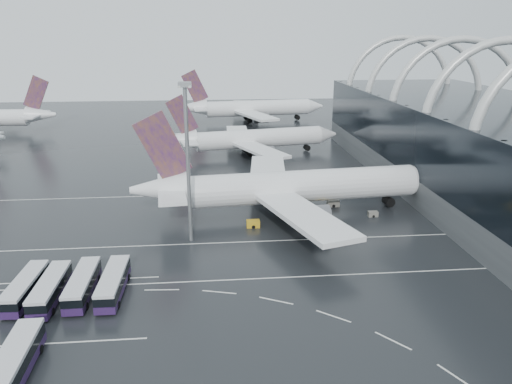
{
  "coord_description": "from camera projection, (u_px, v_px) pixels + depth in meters",
  "views": [
    {
      "loc": [
        -1.8,
        -69.18,
        35.29
      ],
      "look_at": [
        6.64,
        18.94,
        7.0
      ],
      "focal_mm": 35.0,
      "sensor_mm": 36.0,
      "label": 1
    }
  ],
  "objects": [
    {
      "name": "lane_marking_mid",
      "position": [
        222.0,
        243.0,
        87.88
      ],
      "size": [
        120.0,
        0.25,
        0.01
      ],
      "primitive_type": "cube",
      "color": "white",
      "rests_on": "ground"
    },
    {
      "name": "ground",
      "position": [
        225.0,
        274.0,
        76.51
      ],
      "size": [
        420.0,
        420.0,
        0.0
      ],
      "primitive_type": "plane",
      "color": "black",
      "rests_on": "ground"
    },
    {
      "name": "airliner_gate_c",
      "position": [
        250.0,
        109.0,
        205.75
      ],
      "size": [
        60.8,
        55.67,
        21.65
      ],
      "rotation": [
        0.0,
        0.0,
        0.12
      ],
      "color": "white",
      "rests_on": "ground"
    },
    {
      "name": "bus_row_far_b",
      "position": [
        14.0,
        364.0,
        52.97
      ],
      "size": [
        3.34,
        13.15,
        3.22
      ],
      "rotation": [
        0.0,
        0.0,
        1.59
      ],
      "color": "#211440",
      "rests_on": "ground"
    },
    {
      "name": "gse_cart_belly_b",
      "position": [
        333.0,
        203.0,
        106.24
      ],
      "size": [
        2.53,
        1.49,
        1.38
      ],
      "primitive_type": "cube",
      "color": "slate",
      "rests_on": "ground"
    },
    {
      "name": "bus_row_near_d",
      "position": [
        113.0,
        283.0,
        70.25
      ],
      "size": [
        3.17,
        12.57,
        3.08
      ],
      "rotation": [
        0.0,
        0.0,
        1.55
      ],
      "color": "#211440",
      "rests_on": "ground"
    },
    {
      "name": "gse_cart_belly_a",
      "position": [
        324.0,
        212.0,
        100.78
      ],
      "size": [
        2.44,
        1.44,
        1.33
      ],
      "primitive_type": "cube",
      "color": "gold",
      "rests_on": "ground"
    },
    {
      "name": "bus_bay_line_north",
      "position": [
        64.0,
        281.0,
        74.32
      ],
      "size": [
        28.0,
        0.25,
        0.01
      ],
      "primitive_type": "cube",
      "color": "white",
      "rests_on": "ground"
    },
    {
      "name": "bus_row_near_a",
      "position": [
        25.0,
        288.0,
        69.04
      ],
      "size": [
        3.27,
        12.21,
        2.98
      ],
      "rotation": [
        0.0,
        0.0,
        1.53
      ],
      "color": "#211440",
      "rests_on": "ground"
    },
    {
      "name": "floodlight_mast",
      "position": [
        187.0,
        144.0,
        83.71
      ],
      "size": [
        2.13,
        2.13,
        27.73
      ],
      "color": "gray",
      "rests_on": "ground"
    },
    {
      "name": "lane_marking_far",
      "position": [
        219.0,
        194.0,
        114.43
      ],
      "size": [
        120.0,
        0.25,
        0.01
      ],
      "primitive_type": "cube",
      "color": "white",
      "rests_on": "ground"
    },
    {
      "name": "airliner_main",
      "position": [
        288.0,
        188.0,
        100.56
      ],
      "size": [
        64.58,
        56.36,
        21.86
      ],
      "rotation": [
        0.0,
        0.0,
        0.1
      ],
      "color": "white",
      "rests_on": "ground"
    },
    {
      "name": "airliner_gate_b",
      "position": [
        251.0,
        139.0,
        150.08
      ],
      "size": [
        54.02,
        47.88,
        18.81
      ],
      "rotation": [
        0.0,
        0.0,
        0.19
      ],
      "color": "white",
      "rests_on": "ground"
    },
    {
      "name": "bus_bay_line_south",
      "position": [
        27.0,
        345.0,
        59.15
      ],
      "size": [
        28.0,
        0.25,
        0.01
      ],
      "primitive_type": "cube",
      "color": "white",
      "rests_on": "ground"
    },
    {
      "name": "gse_cart_belly_e",
      "position": [
        301.0,
        199.0,
        108.94
      ],
      "size": [
        2.22,
        1.31,
        1.21
      ],
      "primitive_type": "cube",
      "color": "gold",
      "rests_on": "ground"
    },
    {
      "name": "bus_row_near_b",
      "position": [
        50.0,
        289.0,
        68.64
      ],
      "size": [
        3.05,
        12.38,
        3.04
      ],
      "rotation": [
        0.0,
        0.0,
        1.56
      ],
      "color": "#211440",
      "rests_on": "ground"
    },
    {
      "name": "gse_cart_belly_d",
      "position": [
        373.0,
        214.0,
        100.34
      ],
      "size": [
        1.95,
        1.15,
        1.07
      ],
      "primitive_type": "cube",
      "color": "slate",
      "rests_on": "ground"
    },
    {
      "name": "lane_marking_near",
      "position": [
        225.0,
        280.0,
        74.61
      ],
      "size": [
        120.0,
        0.25,
        0.01
      ],
      "primitive_type": "cube",
      "color": "white",
      "rests_on": "ground"
    },
    {
      "name": "bus_row_near_c",
      "position": [
        82.0,
        284.0,
        69.9
      ],
      "size": [
        3.0,
        12.39,
        3.05
      ],
      "rotation": [
        0.0,
        0.0,
        1.57
      ],
      "color": "#211440",
      "rests_on": "ground"
    },
    {
      "name": "gse_cart_belly_c",
      "position": [
        253.0,
        224.0,
        94.82
      ],
      "size": [
        2.49,
        1.47,
        1.36
      ],
      "primitive_type": "cube",
      "color": "gold",
      "rests_on": "ground"
    }
  ]
}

